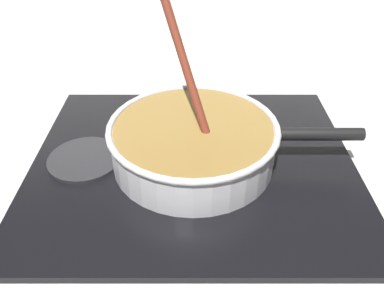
# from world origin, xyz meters

# --- Properties ---
(ground) EXTENTS (2.40, 1.60, 0.04)m
(ground) POSITION_xyz_m (0.00, 0.00, -0.02)
(ground) COLOR beige
(hob_plate) EXTENTS (0.56, 0.48, 0.01)m
(hob_plate) POSITION_xyz_m (0.04, 0.17, 0.01)
(hob_plate) COLOR black
(hob_plate) RESTS_ON ground
(burner_ring) EXTENTS (0.16, 0.16, 0.01)m
(burner_ring) POSITION_xyz_m (0.04, 0.17, 0.02)
(burner_ring) COLOR #592D0C
(burner_ring) RESTS_ON hob_plate
(spare_burner) EXTENTS (0.13, 0.13, 0.01)m
(spare_burner) POSITION_xyz_m (-0.15, 0.17, 0.01)
(spare_burner) COLOR #262628
(spare_burner) RESTS_ON hob_plate
(cooking_pan) EXTENTS (0.43, 0.29, 0.28)m
(cooking_pan) POSITION_xyz_m (0.04, 0.17, 0.05)
(cooking_pan) COLOR silver
(cooking_pan) RESTS_ON hob_plate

